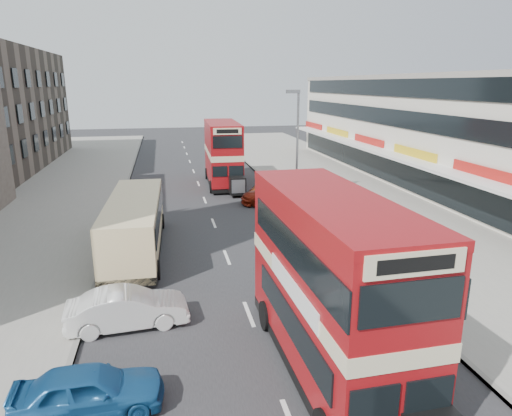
{
  "coord_description": "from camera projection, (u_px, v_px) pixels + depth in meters",
  "views": [
    {
      "loc": [
        -2.89,
        -13.45,
        8.54
      ],
      "look_at": [
        0.99,
        5.48,
        3.23
      ],
      "focal_mm": 31.9,
      "sensor_mm": 36.0,
      "label": 1
    }
  ],
  "objects": [
    {
      "name": "road_surface",
      "position": [
        205.0,
        200.0,
        34.42
      ],
      "size": [
        12.0,
        90.0,
        0.01
      ],
      "primitive_type": "cube",
      "color": "#28282B",
      "rests_on": "ground"
    },
    {
      "name": "coach",
      "position": [
        135.0,
        223.0,
        23.54
      ],
      "size": [
        2.9,
        10.07,
        2.65
      ],
      "rotation": [
        0.0,
        0.0,
        -0.03
      ],
      "color": "black",
      "rests_on": "ground"
    },
    {
      "name": "pavement_left",
      "position": [
        35.0,
        208.0,
        32.08
      ],
      "size": [
        12.0,
        90.0,
        0.15
      ],
      "primitive_type": "cube",
      "color": "gray",
      "rests_on": "ground"
    },
    {
      "name": "pavement_right",
      "position": [
        353.0,
        192.0,
        36.73
      ],
      "size": [
        12.0,
        90.0,
        0.15
      ],
      "primitive_type": "cube",
      "color": "gray",
      "rests_on": "ground"
    },
    {
      "name": "street_lamp",
      "position": [
        296.0,
        138.0,
        32.53
      ],
      "size": [
        1.0,
        0.2,
        8.12
      ],
      "color": "slate",
      "rests_on": "ground"
    },
    {
      "name": "ground",
      "position": [
        260.0,
        342.0,
        15.53
      ],
      "size": [
        160.0,
        160.0,
        0.0
      ],
      "primitive_type": "plane",
      "color": "#28282B",
      "rests_on": "ground"
    },
    {
      "name": "cyclist",
      "position": [
        260.0,
        190.0,
        34.73
      ],
      "size": [
        0.7,
        1.59,
        1.96
      ],
      "rotation": [
        0.0,
        0.0,
        -0.11
      ],
      "color": "gray",
      "rests_on": "ground"
    },
    {
      "name": "car_left_near",
      "position": [
        89.0,
        390.0,
        12.08
      ],
      "size": [
        3.98,
        1.73,
        1.34
      ],
      "primitive_type": "imported",
      "rotation": [
        0.0,
        0.0,
        1.61
      ],
      "color": "#1A5490",
      "rests_on": "ground"
    },
    {
      "name": "car_right_a",
      "position": [
        276.0,
        194.0,
        33.31
      ],
      "size": [
        5.14,
        2.12,
        1.49
      ],
      "primitive_type": "imported",
      "rotation": [
        0.0,
        0.0,
        -1.56
      ],
      "color": "maroon",
      "rests_on": "ground"
    },
    {
      "name": "bus_main",
      "position": [
        331.0,
        285.0,
        13.41
      ],
      "size": [
        2.88,
        9.66,
        5.3
      ],
      "rotation": [
        0.0,
        0.0,
        3.17
      ],
      "color": "black",
      "rests_on": "ground"
    },
    {
      "name": "kerb_left",
      "position": [
        121.0,
        203.0,
        33.22
      ],
      "size": [
        0.2,
        90.0,
        0.16
      ],
      "primitive_type": "cube",
      "color": "gray",
      "rests_on": "ground"
    },
    {
      "name": "car_right_b",
      "position": [
        275.0,
        189.0,
        35.63
      ],
      "size": [
        4.04,
        1.88,
        1.12
      ],
      "primitive_type": "imported",
      "rotation": [
        0.0,
        0.0,
        -1.58
      ],
      "color": "#C55113",
      "rests_on": "ground"
    },
    {
      "name": "kerb_right",
      "position": [
        283.0,
        195.0,
        35.59
      ],
      "size": [
        0.2,
        90.0,
        0.16
      ],
      "primitive_type": "cube",
      "color": "gray",
      "rests_on": "ground"
    },
    {
      "name": "commercial_row",
      "position": [
        434.0,
        130.0,
        38.93
      ],
      "size": [
        9.9,
        46.2,
        9.3
      ],
      "color": "beige",
      "rests_on": "ground"
    },
    {
      "name": "pedestrian_near",
      "position": [
        340.0,
        202.0,
        29.77
      ],
      "size": [
        0.76,
        0.64,
        1.76
      ],
      "primitive_type": "imported",
      "rotation": [
        0.0,
        0.0,
        3.5
      ],
      "color": "gray",
      "rests_on": "pavement_right"
    },
    {
      "name": "car_left_front",
      "position": [
        128.0,
        309.0,
        16.37
      ],
      "size": [
        4.39,
        1.84,
        1.41
      ],
      "primitive_type": "imported",
      "rotation": [
        0.0,
        0.0,
        1.65
      ],
      "color": "white",
      "rests_on": "ground"
    },
    {
      "name": "bus_second",
      "position": [
        223.0,
        153.0,
        38.99
      ],
      "size": [
        2.88,
        9.55,
        5.21
      ],
      "rotation": [
        0.0,
        0.0,
        3.11
      ],
      "color": "black",
      "rests_on": "ground"
    }
  ]
}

